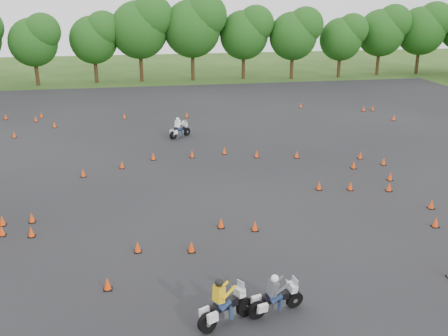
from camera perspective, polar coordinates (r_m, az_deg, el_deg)
ground at (r=23.15m, az=1.77°, el=-6.01°), size 140.00×140.00×0.00m
asphalt_pad at (r=28.59m, az=-0.71°, el=-0.97°), size 62.00×62.00×0.00m
treeline at (r=56.41m, az=-2.35°, el=13.84°), size 87.06×32.48×11.10m
traffic_cones at (r=28.75m, az=-1.14°, el=-0.38°), size 36.28×32.98×0.45m
rider_grey at (r=16.66m, az=5.91°, el=-13.88°), size 2.10×1.13×1.55m
rider_yellow at (r=16.05m, az=0.35°, el=-15.07°), size 2.15×1.48×1.60m
rider_white at (r=36.49m, az=-5.06°, el=4.66°), size 1.90×1.68×1.50m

